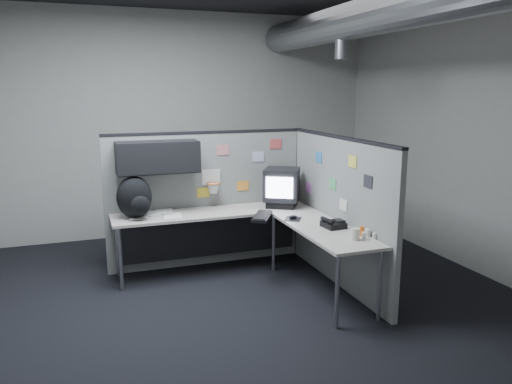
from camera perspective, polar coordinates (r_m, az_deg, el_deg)
name	(u,v)px	position (r m, az deg, el deg)	size (l,w,h in m)	color
room	(303,91)	(4.91, 5.43, 11.41)	(5.62, 5.62, 3.22)	black
partition_back	(195,186)	(5.93, -6.98, 0.72)	(2.44, 0.42, 1.63)	gray
partition_right	(338,210)	(5.50, 9.39, -2.10)	(0.07, 2.23, 1.63)	gray
desk	(241,225)	(5.62, -1.68, -3.82)	(2.31, 2.11, 0.73)	#B4ABA2
monitor	(282,187)	(5.98, 2.96, 0.59)	(0.55, 0.55, 0.46)	black
keyboard	(262,216)	(5.46, 0.69, -2.79)	(0.37, 0.48, 0.04)	black
mouse	(293,218)	(5.43, 4.24, -2.96)	(0.25, 0.26, 0.04)	black
phone	(333,224)	(5.15, 8.80, -3.62)	(0.22, 0.23, 0.10)	black
bottles	(366,233)	(4.88, 12.47, -4.64)	(0.14, 0.18, 0.09)	silver
cup	(355,234)	(4.76, 11.28, -4.76)	(0.08, 0.08, 0.11)	beige
papers	(152,214)	(5.72, -11.82, -2.52)	(0.67, 0.49, 0.01)	white
backpack	(135,198)	(5.56, -13.68, -0.67)	(0.40, 0.36, 0.46)	black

